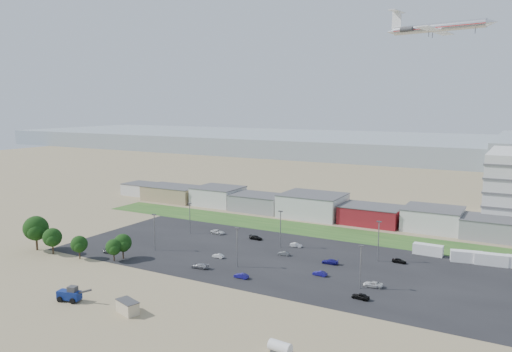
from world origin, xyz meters
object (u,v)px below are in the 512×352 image
Objects in this scene: telehandler at (69,294)px; tree_far_left at (36,231)px; airliner at (438,27)px; parked_car_7 at (284,253)px; parked_car_2 at (360,296)px; parked_car_8 at (399,261)px; parked_car_11 at (296,245)px; parked_car_1 at (320,273)px; parked_car_13 at (241,276)px; parked_car_9 at (218,232)px; parked_car_12 at (330,262)px; parked_car_10 at (110,251)px; storage_tank_nw at (280,347)px; portable_shed at (128,307)px; box_trailer_a at (428,250)px; parked_car_0 at (373,284)px; parked_car_6 at (256,238)px; parked_car_4 at (218,256)px; parked_car_3 at (200,266)px.

telehandler is 43.45m from tree_far_left.
telehandler is 0.19× the size of airliner.
parked_car_2 is at bearing 48.70° from parked_car_7.
telehandler is 80.14m from parked_car_8.
parked_car_11 is (62.61, 38.28, -4.94)m from tree_far_left.
parked_car_13 reaches higher than parked_car_1.
parked_car_12 is at bearing -104.35° from parked_car_9.
parked_car_11 is 0.95× the size of parked_car_13.
parked_car_13 reaches higher than parked_car_10.
parked_car_7 is at bearing 178.50° from parked_car_13.
parked_car_8 reaches higher than parked_car_10.
parked_car_7 is at bearing 115.28° from storage_tank_nw.
telehandler is 60.55m from parked_car_9.
portable_shed is 47.84m from parked_car_2.
telehandler is 1.02× the size of box_trailer_a.
box_trailer_a is at bearing 164.05° from parked_car_0.
parked_car_2 is at bearing -179.83° from parked_car_8.
parked_car_6 is at bearing 90.91° from parked_car_8.
airliner is at bearing 169.19° from parked_car_13.
parked_car_4 is 24.00m from parked_car_11.
parked_car_10 is at bearing -71.70° from parked_car_12.
parked_car_9 is (34.85, 39.40, -4.87)m from tree_far_left.
parked_car_4 is (-37.43, 38.22, -0.62)m from storage_tank_nw.
parked_car_1 is 0.91× the size of parked_car_10.
parked_car_3 is 1.16× the size of parked_car_10.
parked_car_1 reaches higher than parked_car_11.
storage_tank_nw is 29.35m from parked_car_2.
box_trailer_a is 39.84m from parked_car_2.
storage_tank_nw reaches higher than parked_car_13.
parked_car_10 is at bearing -91.17° from parked_car_3.
portable_shed is at bearing 2.05° from parked_car_3.
parked_car_0 is 1.16× the size of parked_car_2.
tree_far_left is at bearing -70.83° from parked_car_7.
parked_car_6 reaches higher than parked_car_13.
parked_car_4 is 29.65m from parked_car_12.
parked_car_1 is 0.98× the size of parked_car_8.
parked_car_1 is 47.52m from parked_car_9.
parked_car_1 is (24.95, 38.58, -0.72)m from portable_shed.
parked_car_13 is at bearing 89.14° from portable_shed.
parked_car_3 is (-36.65, 28.83, -0.51)m from storage_tank_nw.
parked_car_6 is (-36.58, -78.99, -69.39)m from airliner.
box_trailer_a is at bearing 123.29° from parked_car_4.
tree_far_left is at bearing 138.76° from parked_car_9.
parked_car_13 is (-28.76, -9.59, -0.00)m from parked_car_0.
tree_far_left is 2.56× the size of parked_car_12.
parked_car_3 is 1.25× the size of parked_car_8.
tree_far_left is 2.91× the size of parked_car_2.
airliner is 122.40m from parked_car_0.
parked_car_1 is at bearing 125.37° from parked_car_13.
parked_car_12 reaches higher than parked_car_4.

